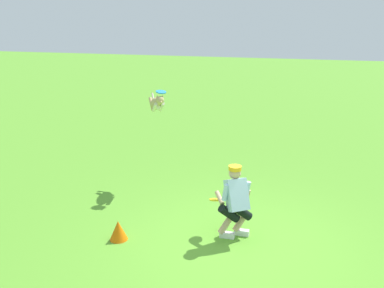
# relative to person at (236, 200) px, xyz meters

# --- Properties ---
(ground_plane) EXTENTS (60.00, 60.00, 0.00)m
(ground_plane) POSITION_rel_person_xyz_m (-0.15, 0.29, -0.70)
(ground_plane) COLOR #589B2C
(person) EXTENTS (0.71, 0.55, 1.29)m
(person) POSITION_rel_person_xyz_m (0.00, 0.00, 0.00)
(person) COLOR silver
(person) RESTS_ON ground_plane
(dog) EXTENTS (0.59, 0.91, 0.50)m
(dog) POSITION_rel_person_xyz_m (2.11, -2.09, 1.14)
(dog) COLOR tan
(frisbee_flying) EXTENTS (0.25, 0.25, 0.07)m
(frisbee_flying) POSITION_rel_person_xyz_m (1.94, -1.89, 1.44)
(frisbee_flying) COLOR #2797EF
(frisbee_held) EXTENTS (0.27, 0.27, 0.10)m
(frisbee_held) POSITION_rel_person_xyz_m (0.37, -0.12, -0.09)
(frisbee_held) COLOR yellow
(frisbee_held) RESTS_ON person
(training_cone) EXTENTS (0.31, 0.31, 0.35)m
(training_cone) POSITION_rel_person_xyz_m (1.93, 0.60, -0.52)
(training_cone) COLOR orange
(training_cone) RESTS_ON ground_plane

